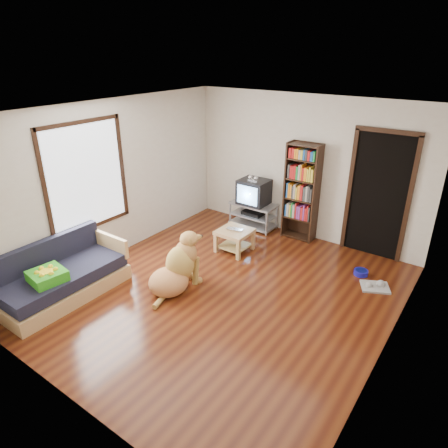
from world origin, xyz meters
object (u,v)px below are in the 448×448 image
Objects in this scene: grey_rag at (375,287)px; tv_stand at (253,214)px; dog at (177,269)px; crt_tv at (255,191)px; green_cushion at (47,276)px; sofa at (63,279)px; bookshelf at (302,187)px; coffee_table at (235,236)px; dog_bowl at (361,272)px; laptop at (234,230)px.

grey_rag is 0.44× the size of tv_stand.
crt_tv is at bearing 95.73° from dog.
sofa is (-0.12, 0.28, -0.23)m from green_cushion.
bookshelf is 1.52m from coffee_table.
dog_bowl is 0.20× the size of dog.
dog_bowl is 1.84m from bookshelf.
bookshelf is (0.95, 0.09, 0.73)m from tv_stand.
sofa is at bearing -116.07° from coffee_table.
dog is at bearing -90.80° from coffee_table.
crt_tv is 1.22m from coffee_table.
dog is (-2.11, -1.98, 0.29)m from dog_bowl.
crt_tv is (0.00, 0.02, 0.47)m from tv_stand.
laptop is 2.44m from grey_rag.
laptop is 0.72× the size of grey_rag.
dog is at bearing -103.69° from laptop.
coffee_table is (0.28, -1.07, 0.01)m from tv_stand.
green_cushion is at bearing -111.65° from coffee_table.
green_cushion reaches higher than laptop.
grey_rag is at bearing 37.56° from sofa.
dog reaches higher than tv_stand.
sofa is at bearing -137.62° from dog_bowl.
laptop is at bearing -165.98° from dog_bowl.
dog is at bearing -84.27° from crt_tv.
crt_tv is 0.99m from bookshelf.
green_cushion is at bearing -114.18° from bookshelf.
bookshelf is 1.64× the size of dog.
coffee_table is at bearing -75.35° from tv_stand.
tv_stand is at bearing 85.85° from green_cushion.
dog_bowl is 2.16m from coffee_table.
coffee_table is (0.00, 0.03, -0.13)m from laptop.
coffee_table is (-2.39, -0.24, 0.27)m from grey_rag.
dog_bowl is at bearing -25.21° from bookshelf.
laptop is 1.49m from bookshelf.
grey_rag is 0.36× the size of dog.
tv_stand is 0.47m from crt_tv.
tv_stand is at bearing 162.82° from grey_rag.
dog reaches higher than dog_bowl.
grey_rag is 2.42m from coffee_table.
dog_bowl is 2.55m from crt_tv.
sofa is at bearing -138.87° from dog.
grey_rag is 4.61m from sofa.
grey_rag is (3.52, 3.09, -0.48)m from green_cushion.
sofa is (-0.97, -3.65, -0.48)m from crt_tv.
green_cushion is 0.39m from sofa.
laptop reaches higher than coffee_table.
laptop is 0.13m from coffee_table.
tv_stand is (0.85, 3.91, -0.22)m from green_cushion.
tv_stand is (-2.67, 0.83, 0.25)m from grey_rag.
sofa is (-0.97, -3.63, -0.01)m from tv_stand.
bookshelf is 4.26m from sofa.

